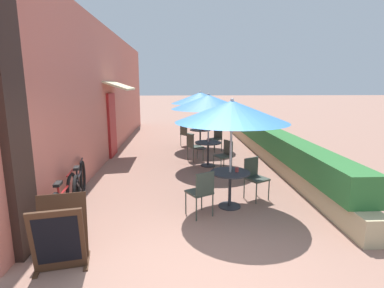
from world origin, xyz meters
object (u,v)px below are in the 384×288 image
(patio_table_mid, at_px, (208,149))
(coffee_cup_far, at_px, (203,129))
(cafe_chair_far_left, at_px, (216,137))
(cafe_chair_far_right, at_px, (186,133))
(cafe_chair_mid_left, at_px, (225,153))
(cafe_chair_near_left, at_px, (202,190))
(patio_table_near, at_px, (230,182))
(patio_umbrella_near, at_px, (232,112))
(menu_board, at_px, (60,234))
(patio_table_far, at_px, (200,135))
(patio_umbrella_mid, at_px, (209,102))
(patio_umbrella_far, at_px, (200,98))
(coffee_cup_mid, at_px, (208,140))
(coffee_cup_near, at_px, (237,170))
(cafe_chair_mid_right, at_px, (193,145))
(bicycle_leaning, at_px, (65,201))
(bicycle_second, at_px, (80,184))
(cafe_chair_near_right, at_px, (254,175))

(patio_table_mid, bearing_deg, coffee_cup_far, 88.71)
(cafe_chair_far_left, height_order, cafe_chair_far_right, same)
(cafe_chair_mid_left, bearing_deg, cafe_chair_near_left, 135.38)
(patio_table_near, bearing_deg, patio_umbrella_near, 180.00)
(patio_umbrella_near, xyz_separation_m, menu_board, (-2.58, -1.83, -1.44))
(patio_table_far, distance_m, cafe_chair_far_left, 0.73)
(patio_umbrella_mid, height_order, patio_umbrella_far, same)
(coffee_cup_far, distance_m, menu_board, 7.63)
(coffee_cup_mid, xyz_separation_m, patio_table_far, (-0.07, 2.29, -0.24))
(coffee_cup_near, distance_m, patio_umbrella_far, 5.62)
(coffee_cup_near, bearing_deg, menu_board, -145.92)
(coffee_cup_mid, relative_size, patio_table_far, 0.12)
(cafe_chair_mid_left, bearing_deg, coffee_cup_mid, -1.30)
(patio_umbrella_near, relative_size, patio_umbrella_far, 1.00)
(patio_umbrella_near, relative_size, patio_table_mid, 2.77)
(cafe_chair_mid_right, bearing_deg, patio_table_far, 141.43)
(cafe_chair_far_left, height_order, bicycle_leaning, cafe_chair_far_left)
(patio_umbrella_mid, distance_m, bicycle_leaning, 4.81)
(coffee_cup_near, xyz_separation_m, bicycle_leaning, (-3.16, -0.48, -0.39))
(patio_umbrella_far, bearing_deg, coffee_cup_mid, -88.28)
(patio_umbrella_near, relative_size, cafe_chair_mid_right, 2.47)
(coffee_cup_near, relative_size, bicycle_leaning, 0.05)
(coffee_cup_near, bearing_deg, patio_umbrella_far, 93.11)
(cafe_chair_mid_right, bearing_deg, cafe_chair_far_left, 118.89)
(patio_umbrella_mid, bearing_deg, cafe_chair_far_right, 101.05)
(patio_umbrella_mid, height_order, bicycle_leaning, patio_umbrella_mid)
(cafe_chair_mid_left, bearing_deg, patio_umbrella_far, -19.21)
(coffee_cup_near, relative_size, bicycle_second, 0.05)
(patio_table_near, relative_size, patio_umbrella_mid, 0.36)
(coffee_cup_near, height_order, bicycle_leaning, bicycle_leaning)
(patio_umbrella_near, bearing_deg, bicycle_second, 171.82)
(patio_umbrella_far, bearing_deg, cafe_chair_mid_left, -81.64)
(patio_table_mid, distance_m, cafe_chair_mid_right, 0.73)
(bicycle_leaning, relative_size, menu_board, 1.99)
(patio_table_near, relative_size, patio_umbrella_far, 0.36)
(cafe_chair_far_right, bearing_deg, patio_umbrella_far, 5.99)
(cafe_chair_mid_left, xyz_separation_m, cafe_chair_mid_right, (-0.81, 1.22, 0.00))
(cafe_chair_mid_left, relative_size, coffee_cup_mid, 9.67)
(cafe_chair_near_right, distance_m, patio_umbrella_far, 5.31)
(cafe_chair_mid_right, bearing_deg, coffee_cup_near, -17.35)
(patio_umbrella_far, xyz_separation_m, cafe_chair_far_right, (-0.53, 0.50, -1.38))
(patio_table_far, xyz_separation_m, coffee_cup_far, (0.10, -0.13, 0.24))
(coffee_cup_near, xyz_separation_m, cafe_chair_far_right, (-0.83, 6.00, -0.25))
(patio_umbrella_near, xyz_separation_m, coffee_cup_mid, (-0.10, 3.21, -1.13))
(patio_umbrella_mid, bearing_deg, patio_table_near, -87.70)
(cafe_chair_near_right, bearing_deg, bicycle_second, -29.92)
(cafe_chair_far_left, relative_size, menu_board, 0.95)
(patio_umbrella_mid, height_order, bicycle_second, patio_umbrella_mid)
(patio_table_mid, distance_m, patio_table_far, 2.46)
(cafe_chair_near_left, distance_m, cafe_chair_far_left, 5.51)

